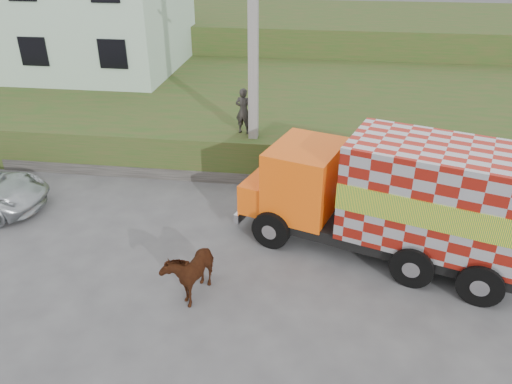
# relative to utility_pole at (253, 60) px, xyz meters

# --- Properties ---
(ground) EXTENTS (120.00, 120.00, 0.00)m
(ground) POSITION_rel_utility_pole_xyz_m (1.00, -4.60, -4.08)
(ground) COLOR #474749
(ground) RESTS_ON ground
(embankment) EXTENTS (40.00, 12.00, 1.50)m
(embankment) POSITION_rel_utility_pole_xyz_m (1.00, 5.40, -3.33)
(embankment) COLOR #28531B
(embankment) RESTS_ON ground
(embankment_far) EXTENTS (40.00, 12.00, 3.00)m
(embankment_far) POSITION_rel_utility_pole_xyz_m (1.00, 17.40, -2.58)
(embankment_far) COLOR #28531B
(embankment_far) RESTS_ON ground
(retaining_strip) EXTENTS (16.00, 0.50, 0.40)m
(retaining_strip) POSITION_rel_utility_pole_xyz_m (-1.00, -0.40, -3.88)
(retaining_strip) COLOR #595651
(retaining_strip) RESTS_ON ground
(building) EXTENTS (10.00, 8.00, 6.00)m
(building) POSITION_rel_utility_pole_xyz_m (-10.00, 8.40, 0.42)
(building) COLOR #ABC8AF
(building) RESTS_ON embankment
(utility_pole) EXTENTS (1.20, 0.30, 8.00)m
(utility_pole) POSITION_rel_utility_pole_xyz_m (0.00, 0.00, 0.00)
(utility_pole) COLOR gray
(utility_pole) RESTS_ON ground
(cargo_truck) EXTENTS (7.67, 4.51, 3.26)m
(cargo_truck) POSITION_rel_utility_pole_xyz_m (4.23, -4.03, -2.39)
(cargo_truck) COLOR black
(cargo_truck) RESTS_ON ground
(cow) EXTENTS (1.09, 1.74, 1.36)m
(cow) POSITION_rel_utility_pole_xyz_m (-0.60, -6.34, -3.40)
(cow) COLOR black
(cow) RESTS_ON ground
(pedestrian) EXTENTS (0.64, 0.49, 1.57)m
(pedestrian) POSITION_rel_utility_pole_xyz_m (-0.39, 0.35, -1.79)
(pedestrian) COLOR #2A2825
(pedestrian) RESTS_ON embankment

